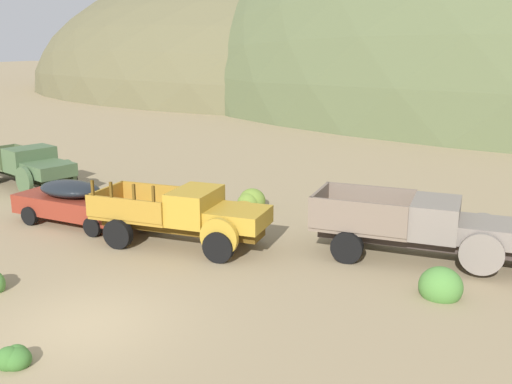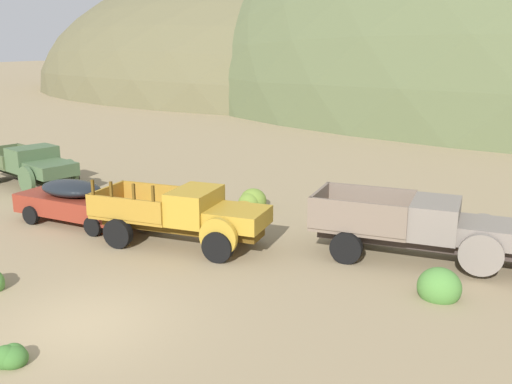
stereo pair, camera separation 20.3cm
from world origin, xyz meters
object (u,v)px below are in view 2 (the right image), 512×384
object	(u,v)px
car_rust_red	(81,202)
truck_mustard	(192,216)
truck_primer_gray	(427,228)
truck_weathered_green	(33,166)

from	to	relation	value
car_rust_red	truck_mustard	distance (m)	4.87
car_rust_red	truck_primer_gray	distance (m)	12.02
car_rust_red	truck_primer_gray	size ratio (longest dim) A/B	0.82
truck_weathered_green	car_rust_red	distance (m)	6.56
truck_mustard	truck_primer_gray	bearing A→B (deg)	10.31
truck_weathered_green	truck_mustard	bearing A→B (deg)	-1.49
truck_weathered_green	truck_primer_gray	xyz separation A→B (m)	(17.57, -1.91, 0.02)
truck_mustard	truck_primer_gray	xyz separation A→B (m)	(7.08, 1.77, 0.03)
truck_mustard	truck_primer_gray	world-z (taller)	truck_mustard
car_rust_red	truck_weathered_green	bearing A→B (deg)	151.66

